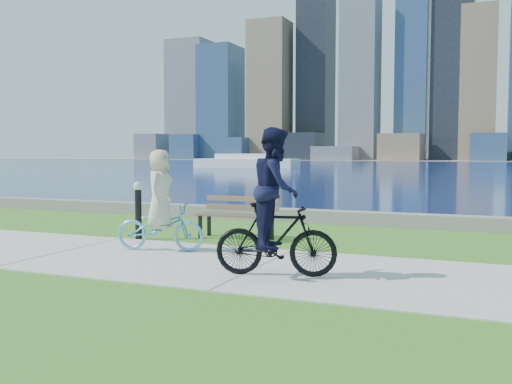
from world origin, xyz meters
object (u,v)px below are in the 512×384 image
cyclist_woman (160,213)px  park_bench (238,213)px  bollard_lamp (138,206)px  cyclist_man (276,214)px

cyclist_woman → park_bench: bearing=-29.6°
bollard_lamp → cyclist_man: bearing=-30.1°
bollard_lamp → cyclist_woman: 1.72m
cyclist_woman → cyclist_man: cyclist_man is taller
park_bench → cyclist_man: cyclist_man is taller
bollard_lamp → cyclist_woman: (1.28, -1.15, 0.01)m
park_bench → bollard_lamp: 2.19m
bollard_lamp → cyclist_man: size_ratio=0.56×
bollard_lamp → cyclist_woman: cyclist_woman is taller
park_bench → cyclist_woman: bearing=-106.2°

